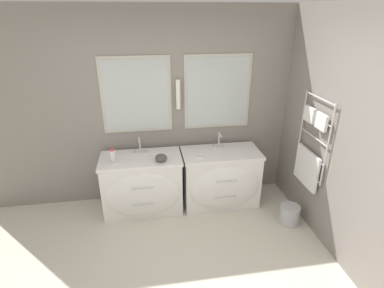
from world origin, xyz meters
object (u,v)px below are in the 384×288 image
Objects in this scene: vanity_left at (142,184)px; toiletry_bottle at (113,156)px; amenity_bowl at (161,158)px; waste_bin at (289,214)px; vanity_right at (221,178)px.

toiletry_bottle is (-0.33, -0.06, 0.47)m from vanity_left.
amenity_bowl reaches higher than waste_bin.
toiletry_bottle reaches higher than vanity_left.
amenity_bowl is 0.60× the size of waste_bin.
vanity_right is 4.17× the size of waste_bin.
amenity_bowl is 1.79m from waste_bin.
waste_bin is (0.77, -0.58, -0.27)m from vanity_right.
toiletry_bottle is at bearing 174.91° from amenity_bowl.
waste_bin is at bearing -36.78° from vanity_right.
toiletry_bottle is 0.75× the size of waste_bin.
vanity_left is 1.07m from vanity_right.
vanity_left is 0.51m from amenity_bowl.
amenity_bowl is (0.59, -0.05, -0.04)m from toiletry_bottle.
vanity_left is 1.94m from waste_bin.
vanity_left is 6.92× the size of amenity_bowl.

